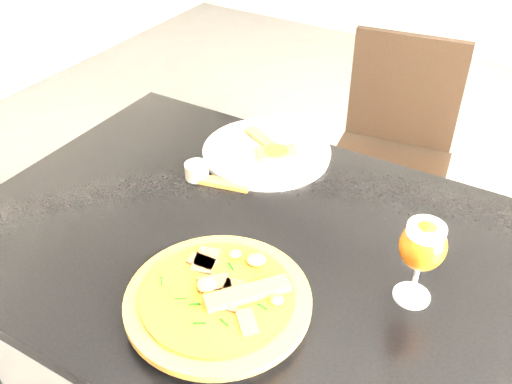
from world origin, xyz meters
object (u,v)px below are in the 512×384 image
Objects in this scene: dining_table at (263,278)px; beer_glass at (423,246)px; pizza at (219,298)px; chair_far at (390,153)px.

dining_table is 7.48× the size of beer_glass.
dining_table is 0.35m from beer_glass.
beer_glass is at bearing 2.63° from dining_table.
pizza is at bearing -84.83° from dining_table.
dining_table is 1.46× the size of chair_far.
chair_far is 1.03m from beer_glass.
dining_table is at bearing -96.02° from chair_far.
chair_far is 1.13m from pizza.
dining_table is at bearing -176.70° from beer_glass.
beer_glass is at bearing -78.18° from chair_far.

